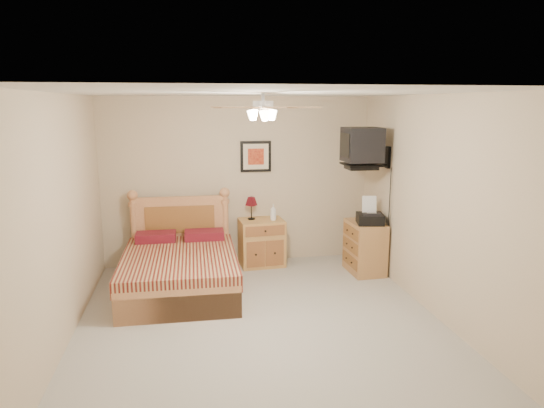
% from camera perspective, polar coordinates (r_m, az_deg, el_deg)
% --- Properties ---
extents(floor, '(4.50, 4.50, 0.00)m').
position_cam_1_polar(floor, '(5.53, -1.30, -13.94)').
color(floor, '#A5A095').
rests_on(floor, ground).
extents(ceiling, '(4.00, 4.50, 0.04)m').
position_cam_1_polar(ceiling, '(4.98, -1.44, 12.94)').
color(ceiling, white).
rests_on(ceiling, ground).
extents(wall_back, '(4.00, 0.04, 2.50)m').
position_cam_1_polar(wall_back, '(7.31, -4.03, 2.69)').
color(wall_back, beige).
rests_on(wall_back, ground).
extents(wall_front, '(4.00, 0.04, 2.50)m').
position_cam_1_polar(wall_front, '(3.01, 5.23, -10.70)').
color(wall_front, beige).
rests_on(wall_front, ground).
extents(wall_left, '(0.04, 4.50, 2.50)m').
position_cam_1_polar(wall_left, '(5.21, -23.67, -1.96)').
color(wall_left, beige).
rests_on(wall_left, ground).
extents(wall_right, '(0.04, 4.50, 2.50)m').
position_cam_1_polar(wall_right, '(5.76, 18.73, -0.37)').
color(wall_right, beige).
rests_on(wall_right, ground).
extents(bed, '(1.43, 1.87, 1.20)m').
position_cam_1_polar(bed, '(6.31, -10.88, -5.01)').
color(bed, '#C6804C').
rests_on(bed, ground).
extents(nightstand, '(0.68, 0.53, 0.70)m').
position_cam_1_polar(nightstand, '(7.31, -1.23, -4.53)').
color(nightstand, tan).
rests_on(nightstand, ground).
extents(table_lamp, '(0.20, 0.20, 0.34)m').
position_cam_1_polar(table_lamp, '(7.22, -2.44, -0.49)').
color(table_lamp, '#5C0E17').
rests_on(table_lamp, nightstand).
extents(lotion_bottle, '(0.10, 0.10, 0.24)m').
position_cam_1_polar(lotion_bottle, '(7.16, 0.15, -0.98)').
color(lotion_bottle, white).
rests_on(lotion_bottle, nightstand).
extents(framed_picture, '(0.46, 0.04, 0.46)m').
position_cam_1_polar(framed_picture, '(7.27, -1.93, 5.61)').
color(framed_picture, black).
rests_on(framed_picture, wall_back).
extents(dresser, '(0.46, 0.65, 0.74)m').
position_cam_1_polar(dresser, '(7.11, 10.87, -5.02)').
color(dresser, '#A5763E').
rests_on(dresser, ground).
extents(fax_machine, '(0.42, 0.44, 0.38)m').
position_cam_1_polar(fax_machine, '(6.89, 11.50, -0.78)').
color(fax_machine, black).
rests_on(fax_machine, dresser).
extents(magazine_lower, '(0.21, 0.27, 0.02)m').
position_cam_1_polar(magazine_lower, '(7.16, 10.29, -1.69)').
color(magazine_lower, '#ACA589').
rests_on(magazine_lower, dresser).
extents(magazine_upper, '(0.25, 0.30, 0.02)m').
position_cam_1_polar(magazine_upper, '(7.17, 10.34, -1.50)').
color(magazine_upper, gray).
rests_on(magazine_upper, magazine_lower).
extents(wall_tv, '(0.56, 0.46, 0.58)m').
position_cam_1_polar(wall_tv, '(6.77, 11.74, 6.53)').
color(wall_tv, black).
rests_on(wall_tv, wall_right).
extents(ceiling_fan, '(1.14, 1.14, 0.28)m').
position_cam_1_polar(ceiling_fan, '(4.79, -1.06, 11.31)').
color(ceiling_fan, silver).
rests_on(ceiling_fan, ceiling).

